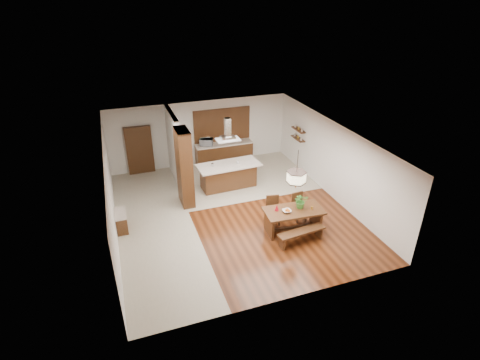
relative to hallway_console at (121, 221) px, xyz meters
name	(u,v)px	position (x,y,z in m)	size (l,w,h in m)	color
room_shell	(232,160)	(3.81, -0.20, 1.75)	(9.00, 9.04, 2.92)	#3E1B0B
tile_hallway	(155,226)	(1.06, -0.20, -0.31)	(2.50, 9.00, 0.01)	#BDB49D
tile_kitchen	(242,177)	(5.06, 2.30, -0.31)	(5.50, 4.00, 0.01)	#BDB49D
soffit_band	(231,137)	(3.81, -0.20, 2.57)	(8.00, 9.00, 0.02)	#3F1B0F
partition_pier	(184,168)	(2.41, 1.00, 1.14)	(0.45, 1.00, 2.90)	#321C0D
partition_stub	(174,147)	(2.41, 3.10, 1.14)	(0.18, 2.40, 2.90)	silver
hallway_console	(121,221)	(0.00, 0.00, 0.00)	(0.37, 0.88, 0.63)	#321C0D
hallway_doorway	(140,150)	(1.11, 4.20, 0.74)	(1.10, 0.20, 2.10)	#321C0D
rear_counter	(224,153)	(4.81, 4.00, 0.16)	(2.60, 0.62, 0.95)	#321C0D
kitchen_window	(222,125)	(4.81, 4.26, 1.44)	(2.60, 0.08, 1.50)	#AA6D33
shelf_lower	(298,138)	(7.68, 2.40, 1.08)	(0.26, 0.90, 0.04)	#321C0D
shelf_upper	(299,130)	(7.68, 2.40, 1.49)	(0.26, 0.90, 0.04)	#321C0D
dining_table	(293,215)	(5.35, -1.95, 0.27)	(1.98, 1.09, 0.80)	#321C0D
dining_bench	(301,237)	(5.30, -2.65, -0.09)	(1.61, 0.35, 0.45)	#321C0D
dining_chair_left	(273,211)	(4.91, -1.34, 0.18)	(0.44, 0.44, 0.99)	#321C0D
dining_chair_right	(300,207)	(5.87, -1.40, 0.17)	(0.43, 0.43, 0.97)	#321C0D
pendant_lantern	(297,170)	(5.35, -1.95, 1.93)	(0.64, 0.64, 1.31)	beige
foliage_plant	(301,201)	(5.62, -1.89, 0.74)	(0.46, 0.40, 0.51)	#387326
fruit_bowl	(287,211)	(5.08, -1.99, 0.52)	(0.28, 0.28, 0.07)	beige
napkin_cone	(277,208)	(4.81, -1.80, 0.59)	(0.14, 0.14, 0.21)	#A00B16
gold_ornament	(312,208)	(5.92, -2.10, 0.53)	(0.07, 0.07, 0.10)	gold
kitchen_island	(228,175)	(4.27, 1.68, 0.21)	(2.53, 1.21, 1.02)	#321C0D
range_hood	(228,129)	(4.27, 1.68, 2.15)	(0.90, 0.55, 0.87)	silver
island_cup	(238,163)	(4.64, 1.57, 0.75)	(0.11, 0.11, 0.09)	silver
microwave	(206,142)	(4.00, 4.02, 0.80)	(0.58, 0.39, 0.32)	silver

